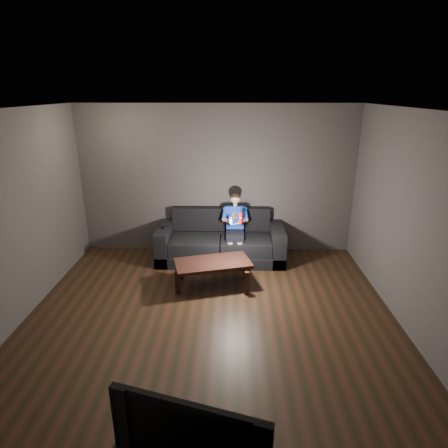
{
  "coord_description": "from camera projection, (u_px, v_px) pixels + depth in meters",
  "views": [
    {
      "loc": [
        0.28,
        -4.17,
        2.9
      ],
      "look_at": [
        0.15,
        1.55,
        0.85
      ],
      "focal_mm": 30.0,
      "sensor_mm": 36.0,
      "label": 1
    }
  ],
  "objects": [
    {
      "name": "wii_remote_black",
      "position": [
        163.0,
        227.0,
        6.61
      ],
      "size": [
        0.06,
        0.15,
        0.03
      ],
      "color": "black",
      "rests_on": "sofa"
    },
    {
      "name": "right_wall",
      "position": [
        420.0,
        230.0,
        4.4
      ],
      "size": [
        0.04,
        5.0,
        2.7
      ],
      "primitive_type": "cube",
      "color": "#403A38",
      "rests_on": "ground"
    },
    {
      "name": "front_wall",
      "position": [
        181.0,
        382.0,
        2.1
      ],
      "size": [
        5.0,
        0.04,
        2.7
      ],
      "primitive_type": "cube",
      "color": "#403A38",
      "rests_on": "ground"
    },
    {
      "name": "coffee_table",
      "position": [
        213.0,
        265.0,
        5.77
      ],
      "size": [
        1.26,
        0.85,
        0.42
      ],
      "color": "black",
      "rests_on": "floor"
    },
    {
      "name": "child",
      "position": [
        235.0,
        221.0,
        6.56
      ],
      "size": [
        0.46,
        0.56,
        1.12
      ],
      "color": "black",
      "rests_on": "sofa"
    },
    {
      "name": "nunchuk_white",
      "position": [
        231.0,
        221.0,
        6.11
      ],
      "size": [
        0.07,
        0.09,
        0.14
      ],
      "color": "white",
      "rests_on": "child"
    },
    {
      "name": "left_wall",
      "position": [
        2.0,
        227.0,
        4.51
      ],
      "size": [
        0.04,
        5.0,
        2.7
      ],
      "primitive_type": "cube",
      "color": "#403A38",
      "rests_on": "ground"
    },
    {
      "name": "floor",
      "position": [
        210.0,
        324.0,
        4.91
      ],
      "size": [
        5.0,
        5.0,
        0.0
      ],
      "primitive_type": "plane",
      "color": "black",
      "rests_on": "ground"
    },
    {
      "name": "sofa",
      "position": [
        221.0,
        243.0,
        6.78
      ],
      "size": [
        2.25,
        0.97,
        0.87
      ],
      "color": "black",
      "rests_on": "floor"
    },
    {
      "name": "ceiling",
      "position": [
        207.0,
        110.0,
        4.0
      ],
      "size": [
        5.0,
        5.0,
        0.02
      ],
      "primitive_type": "cube",
      "color": "silver",
      "rests_on": "back_wall"
    },
    {
      "name": "back_wall",
      "position": [
        217.0,
        181.0,
        6.81
      ],
      "size": [
        5.0,
        0.04,
        2.7
      ],
      "primitive_type": "cube",
      "color": "#403A38",
      "rests_on": "ground"
    },
    {
      "name": "wii_remote_red",
      "position": [
        241.0,
        218.0,
        6.08
      ],
      "size": [
        0.06,
        0.08,
        0.19
      ],
      "color": "#DD0400",
      "rests_on": "child"
    },
    {
      "name": "tv",
      "position": [
        195.0,
        428.0,
        2.52
      ],
      "size": [
        1.09,
        0.44,
        0.63
      ],
      "primitive_type": "imported",
      "rotation": [
        0.0,
        0.0,
        -0.28
      ],
      "color": "black",
      "rests_on": "media_console"
    }
  ]
}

